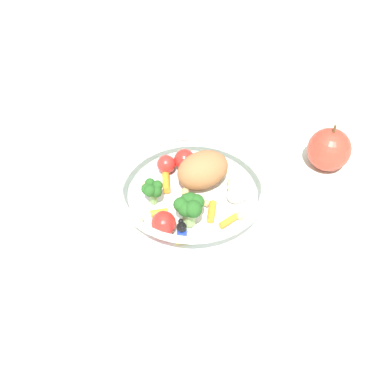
{
  "coord_description": "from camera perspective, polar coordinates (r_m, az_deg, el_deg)",
  "views": [
    {
      "loc": [
        0.37,
        -0.24,
        0.49
      ],
      "look_at": [
        -0.01,
        0.01,
        0.03
      ],
      "focal_mm": 44.34,
      "sensor_mm": 36.0,
      "label": 1
    }
  ],
  "objects": [
    {
      "name": "ground_plane",
      "position": [
        0.67,
        0.1,
        -2.37
      ],
      "size": [
        2.4,
        2.4,
        0.0
      ],
      "primitive_type": "plane",
      "color": "silver"
    },
    {
      "name": "loose_apple",
      "position": [
        0.74,
        16.15,
        4.93
      ],
      "size": [
        0.07,
        0.07,
        0.08
      ],
      "color": "#BC3828",
      "rests_on": "ground_plane"
    },
    {
      "name": "food_container",
      "position": [
        0.66,
        0.27,
        0.48
      ],
      "size": [
        0.21,
        0.21,
        0.06
      ],
      "color": "white",
      "rests_on": "ground_plane"
    }
  ]
}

